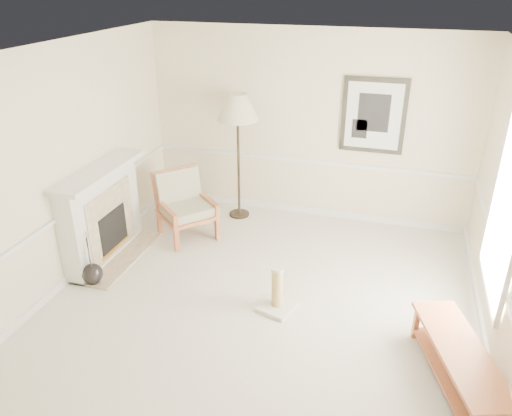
% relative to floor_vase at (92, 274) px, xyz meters
% --- Properties ---
extents(ground, '(5.50, 5.50, 0.00)m').
position_rel_floor_vase_xyz_m(ground, '(2.15, 0.05, -0.14)').
color(ground, silver).
rests_on(ground, ground).
extents(room, '(5.04, 5.54, 2.92)m').
position_rel_floor_vase_xyz_m(room, '(2.29, 0.13, 1.72)').
color(room, beige).
rests_on(room, ground).
extents(fireplace, '(0.64, 1.64, 1.31)m').
position_rel_floor_vase_xyz_m(fireplace, '(-0.19, 0.65, 0.50)').
color(fireplace, white).
rests_on(fireplace, ground).
extents(floor_vase, '(0.26, 0.26, 0.77)m').
position_rel_floor_vase_xyz_m(floor_vase, '(0.00, 0.00, 0.00)').
color(floor_vase, black).
rests_on(floor_vase, ground).
extents(armchair, '(1.07, 1.06, 0.97)m').
position_rel_floor_vase_xyz_m(armchair, '(0.57, 1.58, 0.38)').
color(armchair, '#A15734').
rests_on(armchair, ground).
extents(floor_lamp, '(0.76, 0.76, 1.97)m').
position_rel_floor_vase_xyz_m(floor_lamp, '(1.16, 2.40, 1.58)').
color(floor_lamp, black).
rests_on(floor_lamp, ground).
extents(bench, '(0.91, 1.56, 0.43)m').
position_rel_floor_vase_xyz_m(bench, '(4.30, -0.49, 0.14)').
color(bench, '#A15734').
rests_on(bench, ground).
extents(scratching_post, '(0.50, 0.50, 0.57)m').
position_rel_floor_vase_xyz_m(scratching_post, '(2.36, 0.18, 0.04)').
color(scratching_post, silver).
rests_on(scratching_post, ground).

